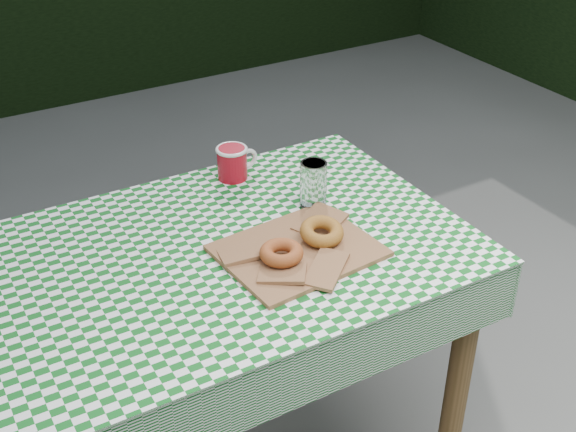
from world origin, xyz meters
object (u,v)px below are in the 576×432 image
object	(u,v)px
paper_bag	(298,249)
table	(228,373)
drinking_glass	(313,185)
coffee_mug	(232,163)

from	to	relation	value
paper_bag	table	bearing A→B (deg)	145.54
drinking_glass	coffee_mug	bearing A→B (deg)	115.26
paper_bag	coffee_mug	bearing A→B (deg)	85.49
paper_bag	coffee_mug	xyz separation A→B (m)	(0.03, 0.39, 0.04)
paper_bag	drinking_glass	distance (m)	0.22
paper_bag	coffee_mug	distance (m)	0.39
drinking_glass	table	bearing A→B (deg)	-167.98
table	coffee_mug	xyz separation A→B (m)	(0.18, 0.29, 0.43)
table	coffee_mug	distance (m)	0.54
table	drinking_glass	size ratio (longest dim) A/B	9.26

